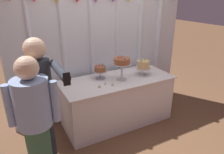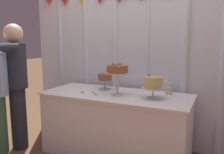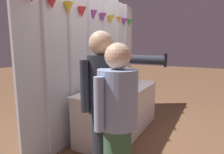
% 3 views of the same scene
% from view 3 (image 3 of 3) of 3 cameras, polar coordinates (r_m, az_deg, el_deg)
% --- Properties ---
extents(ground_plane, '(24.00, 24.00, 0.00)m').
position_cam_3_polar(ground_plane, '(3.46, 3.95, -16.35)').
color(ground_plane, brown).
extents(draped_curtain, '(3.18, 0.16, 2.42)m').
position_cam_3_polar(draped_curtain, '(3.45, -4.39, 5.37)').
color(draped_curtain, silver).
rests_on(draped_curtain, ground_plane).
extents(cake_table, '(1.82, 0.78, 0.79)m').
position_cam_3_polar(cake_table, '(3.35, 2.45, -9.90)').
color(cake_table, white).
rests_on(cake_table, ground_plane).
extents(cake_display_leftmost, '(0.23, 0.23, 0.26)m').
position_cam_3_polar(cake_display_leftmost, '(3.09, -1.94, -1.10)').
color(cake_display_leftmost, '#B2B2B7').
rests_on(cake_display_leftmost, cake_table).
extents(cake_display_center, '(0.29, 0.29, 0.39)m').
position_cam_3_polar(cake_display_center, '(3.21, 3.80, 1.82)').
color(cake_display_center, silver).
rests_on(cake_display_center, cake_table).
extents(cake_display_rightmost, '(0.27, 0.27, 0.29)m').
position_cam_3_polar(cake_display_rightmost, '(3.62, 6.27, 0.69)').
color(cake_display_rightmost, silver).
rests_on(cake_display_rightmost, cake_table).
extents(flower_vase, '(0.09, 0.10, 0.17)m').
position_cam_3_polar(flower_vase, '(3.85, 3.20, -0.32)').
color(flower_vase, beige).
rests_on(flower_vase, cake_table).
extents(tealight_far_left, '(0.05, 0.05, 0.04)m').
position_cam_3_polar(tealight_far_left, '(2.84, 1.76, -4.88)').
color(tealight_far_left, beige).
rests_on(tealight_far_left, cake_table).
extents(tealight_near_left, '(0.04, 0.04, 0.03)m').
position_cam_3_polar(tealight_near_left, '(2.97, 1.86, -4.28)').
color(tealight_near_left, beige).
rests_on(tealight_near_left, cake_table).
extents(tealight_near_right, '(0.05, 0.05, 0.04)m').
position_cam_3_polar(tealight_near_right, '(3.00, 3.99, -4.12)').
color(tealight_near_right, beige).
rests_on(tealight_near_right, cake_table).
extents(guest_girl_blue_dress, '(0.40, 0.80, 1.64)m').
position_cam_3_polar(guest_girl_blue_dress, '(1.96, -3.00, -7.00)').
color(guest_girl_blue_dress, '#282D38').
rests_on(guest_girl_blue_dress, ground_plane).
extents(guest_man_dark_suit, '(0.52, 0.45, 1.52)m').
position_cam_3_polar(guest_man_dark_suit, '(1.79, 1.65, -12.80)').
color(guest_man_dark_suit, '#3D6B4C').
rests_on(guest_man_dark_suit, ground_plane).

